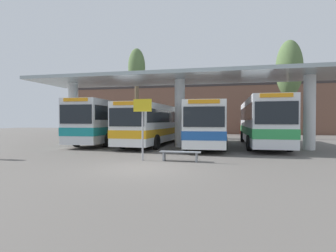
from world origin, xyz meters
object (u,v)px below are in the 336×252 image
Objects in this scene: transit_bus_right_bay at (206,123)px; poplar_tree_behind_right at (289,70)px; waiting_bench_near_pillar at (180,154)px; transit_bus_left_bay at (111,121)px; transit_bus_center_bay at (154,123)px; info_sign_platform at (143,117)px; poplar_tree_behind_left at (137,70)px; parked_car_street at (258,127)px; transit_bus_far_right_bay at (262,121)px.

transit_bus_right_bay is 13.48m from poplar_tree_behind_right.
poplar_tree_behind_right is (8.47, 17.29, 6.87)m from waiting_bench_near_pillar.
transit_bus_left_bay is 1.05× the size of transit_bus_center_bay.
transit_bus_left_bay is 4.10m from transit_bus_center_bay.
transit_bus_right_bay is 3.93× the size of info_sign_platform.
transit_bus_right_bay is at bearing -44.26° from poplar_tree_behind_left.
transit_bus_center_bay is at bearing -62.02° from poplar_tree_behind_left.
poplar_tree_behind_right is (10.28, 17.44, 5.11)m from info_sign_platform.
parked_car_street is at bearing -121.31° from transit_bus_center_bay.
transit_bus_center_bay is 5.67× the size of waiting_bench_near_pillar.
transit_bus_right_bay is (4.11, -0.07, 0.00)m from transit_bus_center_bay.
waiting_bench_near_pillar is at bearing -64.05° from poplar_tree_behind_left.
poplar_tree_behind_left is (-7.80, 16.03, 7.23)m from waiting_bench_near_pillar.
parked_car_street is (-2.53, 4.87, -6.16)m from poplar_tree_behind_right.
transit_bus_far_right_bay is at bearing 53.86° from info_sign_platform.
transit_bus_center_bay is at bearing 167.41° from transit_bus_left_bay.
waiting_bench_near_pillar is 20.45m from poplar_tree_behind_right.
poplar_tree_behind_right is at bearing -132.33° from transit_bus_right_bay.
transit_bus_left_bay is 1.12× the size of poplar_tree_behind_right.
transit_bus_far_right_bay reaches higher than info_sign_platform.
transit_bus_far_right_bay is at bearing -30.03° from poplar_tree_behind_left.
transit_bus_right_bay is 4.20m from transit_bus_far_right_bay.
transit_bus_left_bay reaches higher than info_sign_platform.
waiting_bench_near_pillar is 0.19× the size of poplar_tree_behind_right.
transit_bus_far_right_bay is (12.21, 0.15, 0.00)m from transit_bus_left_bay.
transit_bus_right_bay is 5.97× the size of waiting_bench_near_pillar.
transit_bus_center_bay is 3.73× the size of info_sign_platform.
transit_bus_right_bay is 1.16× the size of poplar_tree_behind_left.
transit_bus_left_bay is 19.07m from parked_car_street.
poplar_tree_behind_left is 16.32m from poplar_tree_behind_right.
transit_bus_right_bay reaches higher than waiting_bench_near_pillar.
waiting_bench_near_pillar is (-4.72, -8.79, -1.55)m from transit_bus_far_right_bay.
transit_bus_right_bay is 1.13× the size of poplar_tree_behind_right.
transit_bus_right_bay reaches higher than parked_car_street.
waiting_bench_near_pillar is 2.52m from info_sign_platform.
poplar_tree_behind_left reaches higher than transit_bus_far_right_bay.
transit_bus_center_bay is 0.95× the size of transit_bus_right_bay.
poplar_tree_behind_right reaches higher than poplar_tree_behind_left.
poplar_tree_behind_left is at bearing 115.95° from waiting_bench_near_pillar.
waiting_bench_near_pillar is at bearing 61.63° from transit_bus_far_right_bay.
transit_bus_left_bay is 1.15× the size of poplar_tree_behind_left.
parked_car_street is at bearing 74.99° from waiting_bench_near_pillar.
transit_bus_left_bay is 0.97× the size of transit_bus_far_right_bay.
info_sign_platform is 23.64m from parked_car_street.
transit_bus_center_bay is 8.71m from waiting_bench_near_pillar.
transit_bus_far_right_bay is 13.46m from parked_car_street.
poplar_tree_behind_right is at bearing -139.68° from transit_bus_center_bay.
transit_bus_far_right_bay is (8.19, 0.92, 0.17)m from transit_bus_center_bay.
transit_bus_center_bay is 8.24m from transit_bus_far_right_bay.
transit_bus_left_bay is 3.91× the size of info_sign_platform.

